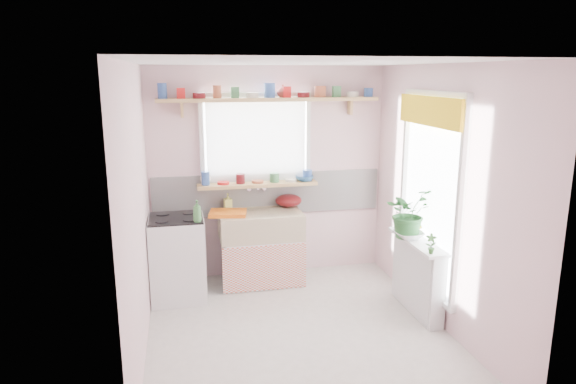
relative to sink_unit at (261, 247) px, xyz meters
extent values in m
plane|color=silver|center=(0.15, -1.29, -0.43)|extent=(3.20, 3.20, 0.00)
plane|color=white|center=(0.15, -1.29, 2.07)|extent=(3.20, 3.20, 0.00)
plane|color=beige|center=(0.15, 0.31, 0.82)|extent=(2.80, 0.00, 2.80)
plane|color=beige|center=(0.15, -2.89, 0.82)|extent=(2.80, 0.00, 2.80)
plane|color=beige|center=(-1.25, -1.29, 0.82)|extent=(0.00, 3.20, 3.20)
plane|color=beige|center=(1.55, -1.29, 0.82)|extent=(0.00, 3.20, 3.20)
cube|color=white|center=(0.15, 0.29, 0.57)|extent=(2.74, 0.03, 0.50)
cube|color=#C37E85|center=(0.15, 0.29, 0.37)|extent=(2.74, 0.02, 0.12)
cube|color=white|center=(0.00, 0.30, 1.22)|extent=(1.20, 0.01, 1.00)
cube|color=white|center=(0.00, 0.24, 1.22)|extent=(1.15, 0.02, 0.95)
cube|color=white|center=(1.54, -1.09, 0.82)|extent=(0.01, 1.10, 1.90)
cube|color=yellow|center=(1.46, -1.09, 1.63)|extent=(0.03, 1.20, 0.28)
cube|color=white|center=(0.00, 0.01, -0.16)|extent=(0.85, 0.55, 0.55)
cube|color=#E15C42|center=(0.00, -0.27, -0.16)|extent=(0.95, 0.02, 0.53)
cube|color=beige|center=(0.00, 0.01, 0.27)|extent=(0.95, 0.55, 0.30)
cylinder|color=silver|center=(0.00, 0.26, 0.67)|extent=(0.03, 0.22, 0.03)
cube|color=white|center=(-0.95, -0.24, 0.02)|extent=(0.58, 0.58, 0.90)
cube|color=black|center=(-0.95, -0.24, 0.47)|extent=(0.56, 0.56, 0.02)
cylinder|color=black|center=(-1.09, -0.38, 0.49)|extent=(0.14, 0.14, 0.01)
cylinder|color=black|center=(-0.81, -0.38, 0.49)|extent=(0.14, 0.14, 0.01)
cylinder|color=black|center=(-1.09, -0.10, 0.49)|extent=(0.14, 0.14, 0.01)
cylinder|color=black|center=(-0.81, -0.10, 0.49)|extent=(0.14, 0.14, 0.01)
cube|color=white|center=(1.45, -1.09, -0.06)|extent=(0.15, 0.90, 0.75)
cube|color=white|center=(1.42, -1.09, 0.33)|extent=(0.22, 0.95, 0.03)
cube|color=tan|center=(0.00, 0.19, 0.71)|extent=(1.40, 0.22, 0.04)
cube|color=tan|center=(0.15, 0.18, 1.69)|extent=(2.52, 0.24, 0.04)
cylinder|color=#3359A5|center=(-1.03, 0.18, 1.77)|extent=(0.11, 0.11, 0.12)
cylinder|color=red|center=(-0.83, 0.18, 1.77)|extent=(0.11, 0.11, 0.12)
cylinder|color=#590F14|center=(-0.64, 0.18, 1.74)|extent=(0.11, 0.11, 0.06)
cylinder|color=#A55133|center=(-0.44, 0.18, 1.77)|extent=(0.11, 0.11, 0.12)
cylinder|color=#3F7F4C|center=(-0.24, 0.18, 1.77)|extent=(0.11, 0.11, 0.12)
cylinder|color=silver|center=(-0.05, 0.18, 1.74)|extent=(0.11, 0.11, 0.06)
cylinder|color=#3359A5|center=(0.15, 0.18, 1.77)|extent=(0.11, 0.11, 0.12)
cylinder|color=red|center=(0.35, 0.18, 1.77)|extent=(0.11, 0.11, 0.12)
cylinder|color=#590F14|center=(0.54, 0.18, 1.74)|extent=(0.11, 0.11, 0.06)
cylinder|color=#A55133|center=(0.74, 0.18, 1.77)|extent=(0.11, 0.11, 0.12)
cylinder|color=#3F7F4C|center=(0.94, 0.18, 1.77)|extent=(0.11, 0.11, 0.12)
cylinder|color=silver|center=(1.13, 0.18, 1.74)|extent=(0.11, 0.11, 0.06)
cylinder|color=#3359A5|center=(1.33, 0.18, 1.77)|extent=(0.11, 0.11, 0.12)
cylinder|color=#3359A5|center=(-0.62, 0.19, 0.79)|extent=(0.11, 0.11, 0.12)
cylinder|color=red|center=(-0.41, 0.19, 0.79)|extent=(0.11, 0.11, 0.12)
cylinder|color=#590F14|center=(-0.21, 0.19, 0.76)|extent=(0.11, 0.11, 0.06)
cylinder|color=#A55133|center=(0.00, 0.19, 0.79)|extent=(0.11, 0.11, 0.12)
cylinder|color=#3F7F4C|center=(0.21, 0.19, 0.79)|extent=(0.11, 0.11, 0.12)
cylinder|color=silver|center=(0.41, 0.19, 0.76)|extent=(0.11, 0.11, 0.06)
cylinder|color=#3359A5|center=(0.62, 0.19, 0.79)|extent=(0.11, 0.11, 0.12)
cube|color=orange|center=(-0.38, -0.02, 0.44)|extent=(0.46, 0.38, 0.04)
ellipsoid|color=#580F12|center=(0.37, 0.21, 0.49)|extent=(0.39, 0.39, 0.14)
imported|color=#255C28|center=(1.36, -0.99, 0.60)|extent=(0.60, 0.57, 0.52)
imported|color=white|center=(1.36, -1.03, 0.38)|extent=(0.29, 0.29, 0.07)
imported|color=#326428|center=(1.36, -1.49, 0.44)|extent=(0.12, 0.10, 0.19)
imported|color=#D0D35E|center=(-0.35, 0.21, 0.51)|extent=(0.10, 0.10, 0.19)
imported|color=white|center=(-0.60, 0.25, 0.77)|extent=(0.14, 0.14, 0.09)
imported|color=#2F639A|center=(0.56, 0.18, 0.76)|extent=(0.27, 0.27, 0.07)
imported|color=#A43F32|center=(0.31, 0.24, 1.78)|extent=(0.17, 0.17, 0.14)
imported|color=#408142|center=(-0.73, -0.46, 0.60)|extent=(0.11, 0.11, 0.23)
sphere|color=orange|center=(1.36, -1.03, 0.44)|extent=(0.08, 0.08, 0.08)
sphere|color=orange|center=(1.42, -1.00, 0.44)|extent=(0.08, 0.08, 0.08)
sphere|color=orange|center=(1.31, -1.01, 0.44)|extent=(0.08, 0.08, 0.08)
cylinder|color=yellow|center=(1.38, -1.08, 0.45)|extent=(0.18, 0.04, 0.10)
camera|label=1|loc=(-0.88, -5.63, 1.98)|focal=32.00mm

